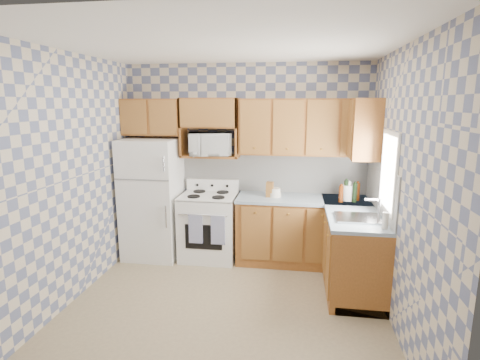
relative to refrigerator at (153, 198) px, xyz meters
name	(u,v)px	position (x,y,z in m)	size (l,w,h in m)	color
floor	(225,306)	(1.27, -1.25, -0.84)	(3.40, 3.40, 0.00)	#7C6B51
back_wall	(245,161)	(1.27, 0.35, 0.51)	(3.40, 0.02, 2.70)	slate
right_wall	(401,191)	(2.97, -1.25, 0.51)	(0.02, 3.20, 2.70)	slate
backsplash_back	(273,172)	(1.68, 0.34, 0.36)	(2.60, 0.01, 0.56)	silver
backsplash_right	(380,188)	(2.96, -0.45, 0.36)	(0.01, 1.60, 0.56)	silver
refrigerator	(153,198)	(0.00, 0.00, 0.00)	(0.75, 0.70, 1.68)	white
stove_body	(209,227)	(0.80, 0.03, -0.39)	(0.76, 0.65, 0.90)	white
cooktop	(209,196)	(0.80, 0.03, 0.07)	(0.76, 0.65, 0.03)	silver
backguard	(213,185)	(0.80, 0.30, 0.16)	(0.76, 0.08, 0.17)	white
dish_towel_left	(196,229)	(0.71, -0.32, -0.31)	(0.18, 0.03, 0.39)	navy
dish_towel_right	(218,230)	(1.01, -0.32, -0.31)	(0.18, 0.03, 0.39)	navy
base_cabinets_back	(302,232)	(2.10, 0.05, -0.40)	(1.75, 0.60, 0.88)	brown
base_cabinets_right	(351,248)	(2.67, -0.45, -0.40)	(0.60, 1.60, 0.88)	brown
countertop_back	(303,199)	(2.10, 0.05, 0.06)	(1.77, 0.63, 0.04)	gray
countertop_right	(352,211)	(2.67, -0.45, 0.06)	(0.63, 1.60, 0.04)	gray
upper_cabinets_back	(306,127)	(2.10, 0.19, 1.01)	(1.75, 0.33, 0.74)	brown
upper_cabinets_fridge	(153,117)	(-0.02, 0.19, 1.13)	(0.82, 0.33, 0.50)	brown
upper_cabinets_right	(364,129)	(2.81, 0.00, 1.01)	(0.33, 0.70, 0.74)	brown
microwave_shelf	(211,156)	(0.80, 0.19, 0.60)	(0.80, 0.33, 0.03)	brown
microwave	(209,144)	(0.80, 0.16, 0.77)	(0.57, 0.39, 0.32)	white
sink	(358,218)	(2.67, -0.80, 0.09)	(0.48, 0.40, 0.03)	#B7B7BC
window	(389,172)	(2.96, -0.80, 0.61)	(0.02, 0.66, 0.86)	silver
bottle_0	(346,191)	(2.64, -0.02, 0.21)	(0.06, 0.06, 0.26)	black
bottle_1	(355,193)	(2.74, -0.08, 0.20)	(0.06, 0.06, 0.25)	black
bottle_2	(357,192)	(2.79, 0.02, 0.19)	(0.06, 0.06, 0.23)	#542108
bottle_3	(341,194)	(2.57, -0.10, 0.19)	(0.06, 0.06, 0.21)	#542108
knife_block	(270,189)	(1.65, 0.03, 0.18)	(0.09, 0.09, 0.20)	brown
electric_kettle	(348,193)	(2.67, 0.00, 0.18)	(0.16, 0.16, 0.20)	white
food_containers	(275,192)	(1.71, 0.06, 0.14)	(0.18, 0.18, 0.12)	beige
soap_bottle	(385,221)	(2.89, -1.10, 0.17)	(0.06, 0.06, 0.17)	beige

